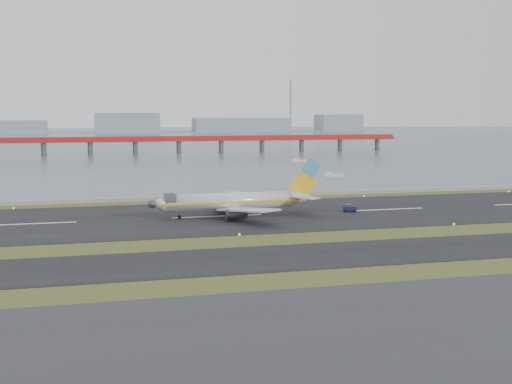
{
  "coord_description": "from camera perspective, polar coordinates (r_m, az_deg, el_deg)",
  "views": [
    {
      "loc": [
        -25.9,
        -107.87,
        23.06
      ],
      "look_at": [
        6.88,
        22.0,
        6.28
      ],
      "focal_mm": 45.0,
      "sensor_mm": 36.0,
      "label": 1
    }
  ],
  "objects": [
    {
      "name": "ground",
      "position": [
        113.31,
        -0.65,
        -4.6
      ],
      "size": [
        1000.0,
        1000.0,
        0.0
      ],
      "primitive_type": "plane",
      "color": "#324318",
      "rests_on": "ground"
    },
    {
      "name": "apron_strip",
      "position": [
        63.21,
        11.46,
        -14.36
      ],
      "size": [
        1000.0,
        50.0,
        0.1
      ],
      "primitive_type": "cube",
      "color": "#2F2F32",
      "rests_on": "ground"
    },
    {
      "name": "taxiway_strip",
      "position": [
        101.94,
        0.93,
        -5.91
      ],
      "size": [
        1000.0,
        18.0,
        0.1
      ],
      "primitive_type": "cube",
      "color": "black",
      "rests_on": "ground"
    },
    {
      "name": "runway_strip",
      "position": [
        142.16,
        -3.48,
        -2.19
      ],
      "size": [
        1000.0,
        45.0,
        0.1
      ],
      "primitive_type": "cube",
      "color": "black",
      "rests_on": "ground"
    },
    {
      "name": "seawall",
      "position": [
        171.35,
        -5.35,
        -0.46
      ],
      "size": [
        1000.0,
        2.5,
        1.0
      ],
      "primitive_type": "cube",
      "color": "gray",
      "rests_on": "ground"
    },
    {
      "name": "bay_water",
      "position": [
        568.93,
        -11.58,
        4.67
      ],
      "size": [
        1400.0,
        800.0,
        1.3
      ],
      "primitive_type": "cube",
      "color": "#475665",
      "rests_on": "ground"
    },
    {
      "name": "red_pier",
      "position": [
        361.15,
        -6.87,
        4.58
      ],
      "size": [
        260.0,
        5.0,
        10.2
      ],
      "color": "#AD201D",
      "rests_on": "ground"
    },
    {
      "name": "far_shoreline",
      "position": [
        729.14,
        -11.11,
        5.67
      ],
      "size": [
        1400.0,
        80.0,
        60.5
      ],
      "color": "#86959E",
      "rests_on": "ground"
    },
    {
      "name": "airliner",
      "position": [
        141.45,
        -1.81,
        -0.83
      ],
      "size": [
        38.52,
        32.89,
        12.8
      ],
      "color": "silver",
      "rests_on": "ground"
    },
    {
      "name": "pushback_tug",
      "position": [
        149.81,
        8.29,
        -1.44
      ],
      "size": [
        3.23,
        2.36,
        1.86
      ],
      "rotation": [
        0.0,
        0.0,
        -0.27
      ],
      "color": "#131B36",
      "rests_on": "ground"
    },
    {
      "name": "workboat_near",
      "position": [
        231.4,
        6.84,
        1.5
      ],
      "size": [
        7.31,
        3.51,
        1.7
      ],
      "rotation": [
        0.0,
        0.0,
        -0.19
      ],
      "color": "silver",
      "rests_on": "ground"
    },
    {
      "name": "workboat_far",
      "position": [
        298.15,
        3.85,
        2.81
      ],
      "size": [
        8.27,
        3.61,
        1.94
      ],
      "rotation": [
        0.0,
        0.0,
        -0.14
      ],
      "color": "silver",
      "rests_on": "ground"
    }
  ]
}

